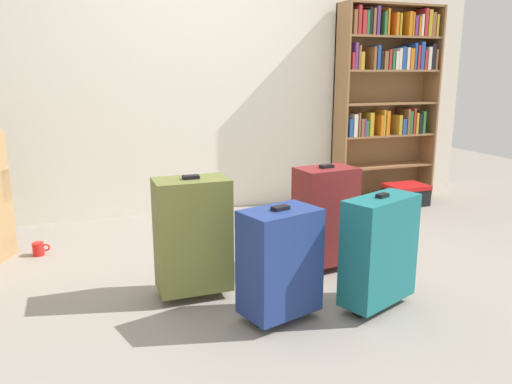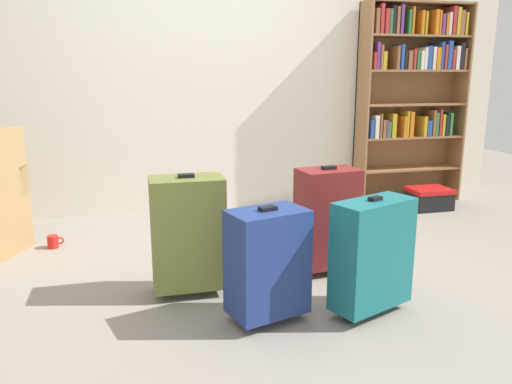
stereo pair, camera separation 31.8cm
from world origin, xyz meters
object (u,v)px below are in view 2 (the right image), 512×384
object	(u,v)px
suitcase_olive	(188,233)
suitcase_dark_red	(327,218)
suitcase_navy_blue	(267,262)
bookshelf	(412,88)
mug	(53,242)
storage_box	(429,198)
suitcase_teal	(372,254)

from	to	relation	value
suitcase_olive	suitcase_dark_red	xyz separation A→B (m)	(0.92, 0.11, -0.01)
suitcase_navy_blue	suitcase_olive	world-z (taller)	suitcase_olive
bookshelf	mug	bearing A→B (deg)	-168.63
storage_box	suitcase_teal	xyz separation A→B (m)	(-1.55, -1.84, 0.24)
suitcase_olive	suitcase_dark_red	distance (m)	0.92
mug	storage_box	bearing A→B (deg)	4.92
mug	storage_box	xyz separation A→B (m)	(3.36, 0.29, 0.06)
suitcase_teal	suitcase_navy_blue	bearing A→B (deg)	173.81
suitcase_olive	suitcase_teal	xyz separation A→B (m)	(0.92, -0.51, -0.03)
bookshelf	suitcase_navy_blue	distance (m)	3.10
bookshelf	suitcase_teal	xyz separation A→B (m)	(-1.51, -2.22, -0.79)
suitcase_olive	suitcase_dark_red	size ratio (longest dim) A/B	1.02
storage_box	suitcase_olive	world-z (taller)	suitcase_olive
suitcase_olive	suitcase_teal	world-z (taller)	suitcase_olive
suitcase_olive	suitcase_dark_red	world-z (taller)	suitcase_olive
suitcase_dark_red	suitcase_teal	world-z (taller)	suitcase_dark_red
suitcase_navy_blue	suitcase_teal	xyz separation A→B (m)	(0.56, -0.06, 0.02)
mug	suitcase_olive	world-z (taller)	suitcase_olive
mug	suitcase_dark_red	size ratio (longest dim) A/B	0.17
suitcase_navy_blue	suitcase_teal	bearing A→B (deg)	-6.19
suitcase_dark_red	bookshelf	bearing A→B (deg)	46.46
mug	suitcase_teal	size ratio (longest dim) A/B	0.18
suitcase_navy_blue	suitcase_dark_red	distance (m)	0.79
mug	suitcase_dark_red	xyz separation A→B (m)	(1.81, -0.93, 0.32)
suitcase_dark_red	suitcase_navy_blue	bearing A→B (deg)	-134.92
mug	storage_box	size ratio (longest dim) A/B	0.31
storage_box	suitcase_navy_blue	world-z (taller)	suitcase_navy_blue
suitcase_dark_red	suitcase_teal	size ratio (longest dim) A/B	1.08
bookshelf	suitcase_navy_blue	xyz separation A→B (m)	(-2.08, -2.16, -0.80)
storage_box	suitcase_navy_blue	distance (m)	2.77
storage_box	suitcase_dark_red	distance (m)	1.99
suitcase_navy_blue	mug	bearing A→B (deg)	130.03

